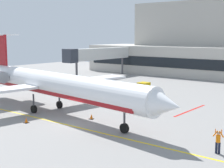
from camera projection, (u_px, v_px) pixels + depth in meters
ground at (74, 124)px, 33.82m from camera, size 120.00×120.00×0.11m
jet_bridge_west at (97, 54)px, 70.11m from camera, size 2.40×19.18×6.28m
regional_jet at (51, 84)px, 38.73m from camera, size 35.16×26.14×9.03m
baggage_tug at (146, 89)px, 49.77m from camera, size 1.92×4.01×2.02m
marshaller at (218, 141)px, 25.23m from camera, size 0.82×0.34×1.90m
safety_cone_alpha at (91, 117)px, 35.77m from camera, size 0.47×0.47×0.55m
safety_cone_bravo at (26, 120)px, 34.23m from camera, size 0.47×0.47×0.55m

